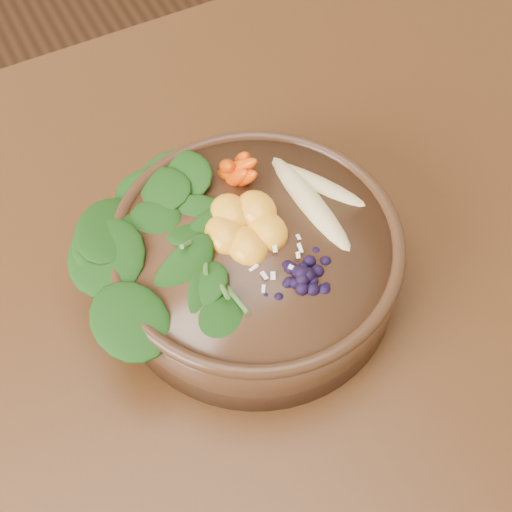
% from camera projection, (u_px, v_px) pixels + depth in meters
% --- Properties ---
extents(stoneware_bowl, '(0.31, 0.31, 0.07)m').
position_uv_depth(stoneware_bowl, '(256.00, 262.00, 0.64)').
color(stoneware_bowl, '#422716').
rests_on(stoneware_bowl, dining_table).
extents(kale_heap, '(0.20, 0.19, 0.04)m').
position_uv_depth(kale_heap, '(179.00, 215.00, 0.60)').
color(kale_heap, '#163E0D').
rests_on(kale_heap, stoneware_bowl).
extents(carrot_cluster, '(0.06, 0.06, 0.07)m').
position_uv_depth(carrot_cluster, '(242.00, 141.00, 0.63)').
color(carrot_cluster, '#EC3C00').
rests_on(carrot_cluster, stoneware_bowl).
extents(banana_halves, '(0.09, 0.15, 0.02)m').
position_uv_depth(banana_halves, '(315.00, 184.00, 0.63)').
color(banana_halves, '#E0CC84').
rests_on(banana_halves, stoneware_bowl).
extents(mandarin_cluster, '(0.09, 0.10, 0.03)m').
position_uv_depth(mandarin_cluster, '(245.00, 218.00, 0.61)').
color(mandarin_cluster, orange).
rests_on(mandarin_cluster, stoneware_bowl).
extents(blueberry_pile, '(0.14, 0.12, 0.04)m').
position_uv_depth(blueberry_pile, '(303.00, 265.00, 0.58)').
color(blueberry_pile, black).
rests_on(blueberry_pile, stoneware_bowl).
extents(coconut_flakes, '(0.09, 0.08, 0.01)m').
position_uv_depth(coconut_flakes, '(272.00, 249.00, 0.60)').
color(coconut_flakes, white).
rests_on(coconut_flakes, stoneware_bowl).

